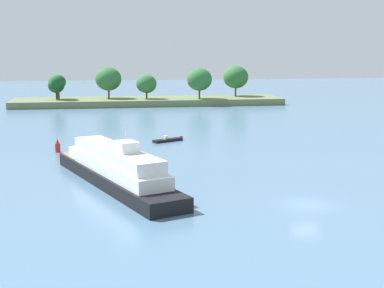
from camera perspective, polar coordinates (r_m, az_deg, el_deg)
The scene contains 5 objects.
ground_plane at distance 50.83m, azimuth 11.92°, elevation -6.26°, with size 400.00×400.00×0.00m, color slate.
treeline_island at distance 138.37m, azimuth -4.19°, elevation 5.40°, with size 67.38×14.31×9.57m.
small_motorboat at distance 83.00m, azimuth -2.56°, elevation 0.43°, with size 4.90×3.37×0.92m.
white_riverboat at distance 56.97m, azimuth -8.10°, elevation -2.59°, with size 13.15×25.24×6.49m.
channel_buoy_red at distance 76.56m, azimuth -13.96°, elevation -0.24°, with size 0.70×0.70×1.90m.
Camera 1 is at (-17.61, -45.56, 14.08)m, focal length 50.68 mm.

